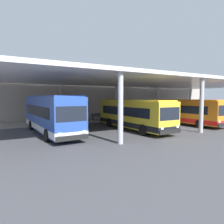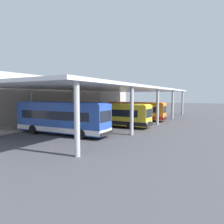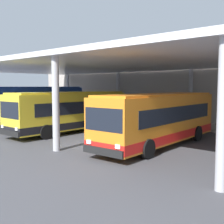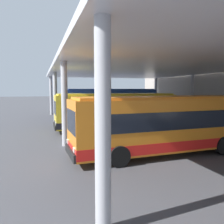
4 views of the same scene
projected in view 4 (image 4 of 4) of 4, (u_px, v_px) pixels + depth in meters
The scene contains 7 objects.
ground_plane at pixel (104, 143), 15.39m from camera, with size 200.00×200.00×0.00m, color #47474C.
canopy_shelter at pixel (178, 65), 16.47m from camera, with size 40.00×17.00×5.55m.
bus_nearest_bay at pixel (111, 103), 28.60m from camera, with size 3.06×11.43×3.57m.
bus_second_bay at pixel (116, 111), 20.27m from camera, with size 2.78×10.55×3.17m.
bus_middle_bay at pixel (166, 124), 12.68m from camera, with size 3.04×10.63×3.17m.
bench_waiting at pixel (208, 118), 22.84m from camera, with size 1.80×0.45×0.92m.
trash_bin at pixel (189, 115), 25.40m from camera, with size 0.52×0.52×0.98m.
Camera 4 is at (14.60, -3.92, 3.57)m, focal length 37.24 mm.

